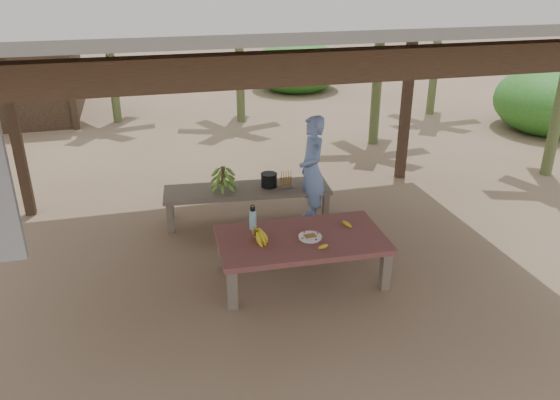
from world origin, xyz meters
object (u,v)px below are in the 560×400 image
object	(u,v)px
ripe_banana_bunch	(255,236)
cooking_pot	(269,180)
bench	(247,192)
water_flask	(253,219)
plate	(310,237)
woman	(312,170)
work_table	(301,242)

from	to	relation	value
ripe_banana_bunch	cooking_pot	distance (m)	1.68
bench	water_flask	xyz separation A→B (m)	(-0.19, -1.28, 0.23)
bench	plate	bearing A→B (deg)	-72.74
bench	plate	world-z (taller)	plate
plate	ripe_banana_bunch	bearing A→B (deg)	173.57
ripe_banana_bunch	cooking_pot	bearing A→B (deg)	71.35
plate	water_flask	xyz separation A→B (m)	(-0.54, 0.39, 0.10)
woman	work_table	bearing A→B (deg)	-18.98
ripe_banana_bunch	woman	distance (m)	1.71
ripe_banana_bunch	woman	bearing A→B (deg)	51.74
plate	water_flask	distance (m)	0.68
plate	cooking_pot	size ratio (longest dim) A/B	1.19
work_table	cooking_pot	world-z (taller)	cooking_pot
bench	woman	size ratio (longest dim) A/B	1.55
plate	cooking_pot	bearing A→B (deg)	91.87
work_table	ripe_banana_bunch	world-z (taller)	ripe_banana_bunch
work_table	woman	world-z (taller)	woman
work_table	cooking_pot	bearing A→B (deg)	91.40
water_flask	woman	bearing A→B (deg)	45.26
plate	cooking_pot	world-z (taller)	cooking_pot
ripe_banana_bunch	plate	size ratio (longest dim) A/B	1.05
work_table	ripe_banana_bunch	size ratio (longest dim) A/B	7.00
woman	bench	bearing A→B (deg)	-104.90
bench	ripe_banana_bunch	xyz separation A→B (m)	(-0.24, -1.60, 0.18)
plate	woman	bearing A→B (deg)	71.74
ripe_banana_bunch	cooking_pot	world-z (taller)	ripe_banana_bunch
work_table	ripe_banana_bunch	xyz separation A→B (m)	(-0.51, 0.01, 0.14)
work_table	woman	bearing A→B (deg)	70.33
ripe_banana_bunch	work_table	bearing A→B (deg)	-0.84
ripe_banana_bunch	plate	distance (m)	0.60
work_table	bench	xyz separation A→B (m)	(-0.27, 1.61, -0.04)
bench	plate	xyz separation A→B (m)	(0.35, -1.67, 0.12)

